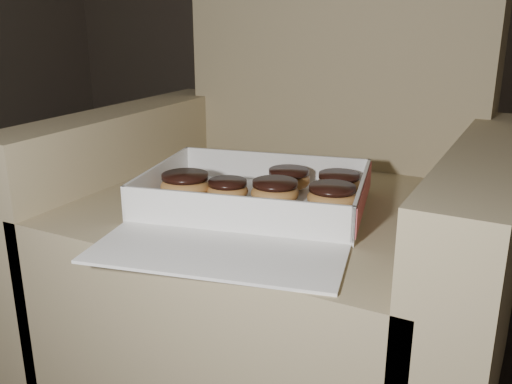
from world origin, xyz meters
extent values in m
cube|color=#8F825B|center=(0.38, 0.25, 0.21)|extent=(0.72, 0.72, 0.42)
cube|color=#8F825B|center=(0.38, 0.58, 0.68)|extent=(0.72, 0.14, 0.52)
cube|color=#8F825B|center=(-0.01, 0.25, 0.28)|extent=(0.12, 0.72, 0.56)
cube|color=#8F825B|center=(0.77, 0.25, 0.28)|extent=(0.12, 0.72, 0.56)
cube|color=white|center=(0.38, 0.17, 0.42)|extent=(0.45, 0.38, 0.01)
cube|color=white|center=(0.35, 0.32, 0.46)|extent=(0.39, 0.09, 0.06)
cube|color=white|center=(0.41, 0.03, 0.46)|extent=(0.39, 0.09, 0.06)
cube|color=white|center=(0.19, 0.13, 0.46)|extent=(0.07, 0.29, 0.06)
cube|color=white|center=(0.57, 0.22, 0.46)|extent=(0.07, 0.29, 0.06)
cube|color=#C65057|center=(0.58, 0.22, 0.46)|extent=(0.07, 0.29, 0.05)
cube|color=white|center=(0.43, -0.05, 0.42)|extent=(0.42, 0.25, 0.01)
ellipsoid|color=#C69145|center=(0.52, 0.20, 0.45)|extent=(0.09, 0.09, 0.04)
cylinder|color=black|center=(0.52, 0.20, 0.47)|extent=(0.08, 0.08, 0.01)
ellipsoid|color=#C69145|center=(0.50, 0.29, 0.45)|extent=(0.09, 0.09, 0.04)
cylinder|color=black|center=(0.50, 0.29, 0.47)|extent=(0.08, 0.08, 0.01)
ellipsoid|color=#C69145|center=(0.40, 0.27, 0.45)|extent=(0.09, 0.09, 0.04)
cylinder|color=black|center=(0.40, 0.27, 0.47)|extent=(0.08, 0.08, 0.01)
ellipsoid|color=#C69145|center=(0.42, 0.18, 0.45)|extent=(0.09, 0.09, 0.04)
cylinder|color=black|center=(0.42, 0.18, 0.47)|extent=(0.08, 0.08, 0.01)
ellipsoid|color=#C69145|center=(0.33, 0.16, 0.45)|extent=(0.08, 0.08, 0.04)
cylinder|color=black|center=(0.33, 0.16, 0.46)|extent=(0.07, 0.07, 0.01)
ellipsoid|color=#C69145|center=(0.25, 0.13, 0.45)|extent=(0.10, 0.10, 0.05)
cylinder|color=black|center=(0.25, 0.13, 0.47)|extent=(0.09, 0.09, 0.01)
ellipsoid|color=black|center=(0.50, 0.10, 0.43)|extent=(0.01, 0.01, 0.00)
ellipsoid|color=black|center=(0.38, 0.14, 0.43)|extent=(0.01, 0.01, 0.00)
ellipsoid|color=black|center=(0.45, 0.10, 0.43)|extent=(0.01, 0.01, 0.00)
ellipsoid|color=black|center=(0.55, 0.20, 0.43)|extent=(0.01, 0.01, 0.00)
ellipsoid|color=black|center=(0.37, 0.14, 0.43)|extent=(0.01, 0.01, 0.00)
camera|label=1|loc=(0.86, -0.73, 0.78)|focal=40.00mm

